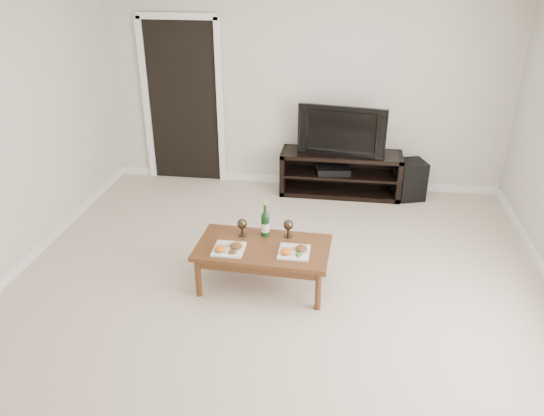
{
  "coord_description": "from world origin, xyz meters",
  "views": [
    {
      "loc": [
        0.55,
        -3.72,
        2.81
      ],
      "look_at": [
        -0.08,
        0.54,
        0.7
      ],
      "focal_mm": 35.0,
      "sensor_mm": 36.0,
      "label": 1
    }
  ],
  "objects": [
    {
      "name": "plate_left",
      "position": [
        -0.41,
        0.21,
        0.45
      ],
      "size": [
        0.27,
        0.27,
        0.07
      ],
      "primitive_type": "cube",
      "color": "white",
      "rests_on": "coffee_table"
    },
    {
      "name": "goblet_left",
      "position": [
        -0.35,
        0.49,
        0.51
      ],
      "size": [
        0.09,
        0.09,
        0.17
      ],
      "primitive_type": null,
      "color": "#382D1F",
      "rests_on": "coffee_table"
    },
    {
      "name": "floor",
      "position": [
        0.0,
        0.0,
        0.0
      ],
      "size": [
        5.5,
        5.5,
        0.0
      ],
      "primitive_type": "plane",
      "color": "beige",
      "rests_on": "ground"
    },
    {
      "name": "plate_right",
      "position": [
        0.16,
        0.25,
        0.45
      ],
      "size": [
        0.27,
        0.27,
        0.07
      ],
      "primitive_type": "cube",
      "color": "white",
      "rests_on": "coffee_table"
    },
    {
      "name": "coffee_table",
      "position": [
        -0.13,
        0.33,
        0.21
      ],
      "size": [
        1.21,
        0.7,
        0.42
      ],
      "primitive_type": "cube",
      "rotation": [
        0.0,
        0.0,
        -0.04
      ],
      "color": "brown",
      "rests_on": "ground"
    },
    {
      "name": "av_receiver",
      "position": [
        0.41,
        2.48,
        0.33
      ],
      "size": [
        0.44,
        0.35,
        0.08
      ],
      "primitive_type": "cube",
      "rotation": [
        0.0,
        0.0,
        0.14
      ],
      "color": "black",
      "rests_on": "media_console"
    },
    {
      "name": "doorway",
      "position": [
        -1.55,
        2.73,
        1.02
      ],
      "size": [
        0.9,
        0.02,
        2.05
      ],
      "primitive_type": "cube",
      "color": "black",
      "rests_on": "ground"
    },
    {
      "name": "back_wall",
      "position": [
        0.0,
        2.77,
        1.3
      ],
      "size": [
        5.0,
        0.04,
        2.6
      ],
      "primitive_type": "cube",
      "color": "beige",
      "rests_on": "ground"
    },
    {
      "name": "wine_bottle",
      "position": [
        -0.14,
        0.52,
        0.59
      ],
      "size": [
        0.07,
        0.07,
        0.35
      ],
      "primitive_type": "cylinder",
      "color": "#0E3314",
      "rests_on": "coffee_table"
    },
    {
      "name": "media_console",
      "position": [
        0.5,
        2.5,
        0.28
      ],
      "size": [
        1.49,
        0.45,
        0.55
      ],
      "primitive_type": "cube",
      "color": "black",
      "rests_on": "ground"
    },
    {
      "name": "television",
      "position": [
        0.5,
        2.5,
        0.86
      ],
      "size": [
        1.07,
        0.29,
        0.61
      ],
      "primitive_type": "imported",
      "rotation": [
        0.0,
        0.0,
        -0.15
      ],
      "color": "black",
      "rests_on": "media_console"
    },
    {
      "name": "subwoofer",
      "position": [
        1.36,
        2.49,
        0.24
      ],
      "size": [
        0.41,
        0.41,
        0.49
      ],
      "primitive_type": "cube",
      "rotation": [
        0.0,
        0.0,
        0.33
      ],
      "color": "black",
      "rests_on": "ground"
    },
    {
      "name": "goblet_right",
      "position": [
        0.07,
        0.53,
        0.51
      ],
      "size": [
        0.09,
        0.09,
        0.17
      ],
      "primitive_type": null,
      "color": "#382D1F",
      "rests_on": "coffee_table"
    }
  ]
}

